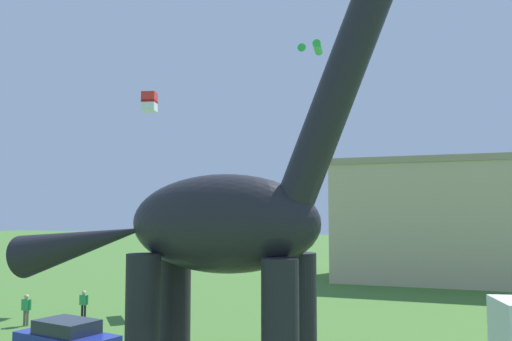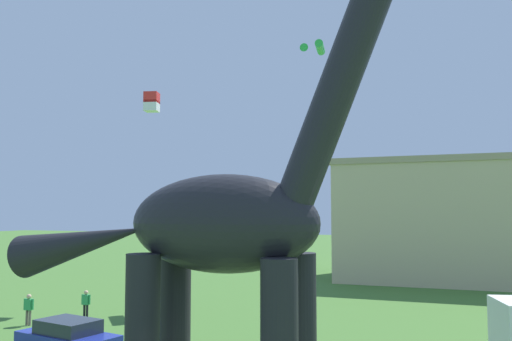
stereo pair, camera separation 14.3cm
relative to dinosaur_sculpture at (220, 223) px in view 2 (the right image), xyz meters
The scene contains 8 objects.
dinosaur_sculpture is the anchor object (origin of this frame).
parked_sedan_left 9.07m from the dinosaur_sculpture, 163.00° to the left, with size 4.47×2.57×1.55m.
person_strolling_adult 15.87m from the dinosaur_sculpture, 142.63° to the left, with size 0.56×0.25×1.49m.
person_photographer 15.89m from the dinosaur_sculpture, 153.67° to the left, with size 0.58×0.26×1.56m.
kite_high_right 25.33m from the dinosaur_sculpture, 96.27° to the left, with size 1.91×2.13×0.61m.
kite_near_high 15.17m from the dinosaur_sculpture, 124.63° to the left, with size 2.57×2.52×0.73m.
kite_mid_right 21.43m from the dinosaur_sculpture, 127.79° to the left, with size 1.10×1.10×1.29m.
background_building_block 34.07m from the dinosaur_sculpture, 76.11° to the left, with size 22.28×11.02×10.04m.
Camera 2 is at (6.43, -11.56, 5.73)m, focal length 37.63 mm.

